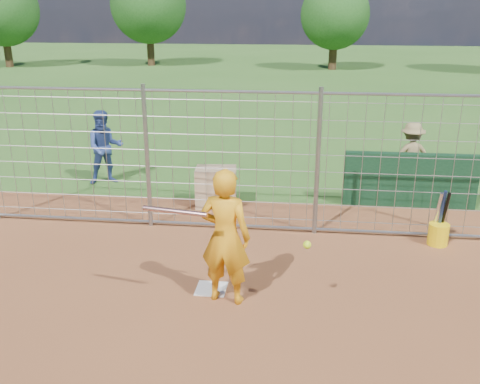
# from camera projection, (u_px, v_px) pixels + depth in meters

# --- Properties ---
(ground) EXTENTS (100.00, 100.00, 0.00)m
(ground) POSITION_uv_depth(u_px,v_px,m) (214.00, 283.00, 7.87)
(ground) COLOR #2D591E
(ground) RESTS_ON ground
(home_plate) EXTENTS (0.43, 0.43, 0.02)m
(home_plate) POSITION_uv_depth(u_px,v_px,m) (211.00, 289.00, 7.68)
(home_plate) COLOR silver
(home_plate) RESTS_ON ground
(dugout_wall) EXTENTS (2.60, 0.20, 1.10)m
(dugout_wall) POSITION_uv_depth(u_px,v_px,m) (410.00, 180.00, 10.69)
(dugout_wall) COLOR #11381E
(dugout_wall) RESTS_ON ground
(batter) EXTENTS (0.76, 0.56, 1.90)m
(batter) POSITION_uv_depth(u_px,v_px,m) (225.00, 237.00, 7.10)
(batter) COLOR orange
(batter) RESTS_ON ground
(bystander_a) EXTENTS (1.01, 0.92, 1.68)m
(bystander_a) POSITION_uv_depth(u_px,v_px,m) (105.00, 147.00, 12.00)
(bystander_a) COLOR navy
(bystander_a) RESTS_ON ground
(bystander_c) EXTENTS (1.04, 0.71, 1.47)m
(bystander_c) POSITION_uv_depth(u_px,v_px,m) (411.00, 156.00, 11.71)
(bystander_c) COLOR olive
(bystander_c) RESTS_ON ground
(equipment_bin) EXTENTS (0.84, 0.62, 0.80)m
(equipment_bin) POSITION_uv_depth(u_px,v_px,m) (216.00, 187.00, 10.74)
(equipment_bin) COLOR tan
(equipment_bin) RESTS_ON ground
(equipment_in_play) EXTENTS (2.15, 0.27, 0.51)m
(equipment_in_play) POSITION_uv_depth(u_px,v_px,m) (207.00, 219.00, 6.72)
(equipment_in_play) COLOR silver
(equipment_in_play) RESTS_ON ground
(bucket_with_bats) EXTENTS (0.34, 0.37, 0.97)m
(bucket_with_bats) POSITION_uv_depth(u_px,v_px,m) (439.00, 231.00, 9.04)
(bucket_with_bats) COLOR yellow
(bucket_with_bats) RESTS_ON ground
(backstop_fence) EXTENTS (9.08, 0.08, 2.60)m
(backstop_fence) POSITION_uv_depth(u_px,v_px,m) (231.00, 163.00, 9.32)
(backstop_fence) COLOR gray
(backstop_fence) RESTS_ON ground
(tree_line) EXTENTS (44.66, 6.72, 6.48)m
(tree_line) POSITION_uv_depth(u_px,v_px,m) (337.00, 8.00, 32.66)
(tree_line) COLOR #3F2B19
(tree_line) RESTS_ON ground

